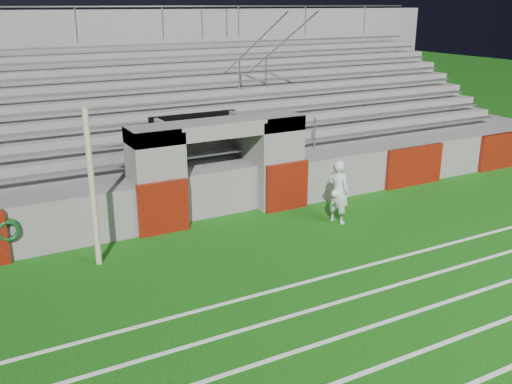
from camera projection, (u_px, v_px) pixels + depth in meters
ground at (287, 262)px, 12.72m from camera, size 90.00×90.00×0.00m
field_post at (92, 189)px, 12.12m from camera, size 0.13×0.13×3.49m
stadium_structure at (162, 130)px, 18.88m from camera, size 26.00×8.48×5.42m
goalkeeper_with_ball at (338, 192)px, 14.77m from camera, size 0.59×0.72×1.70m
hose_coil at (8, 230)px, 12.47m from camera, size 0.53×0.15×0.53m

